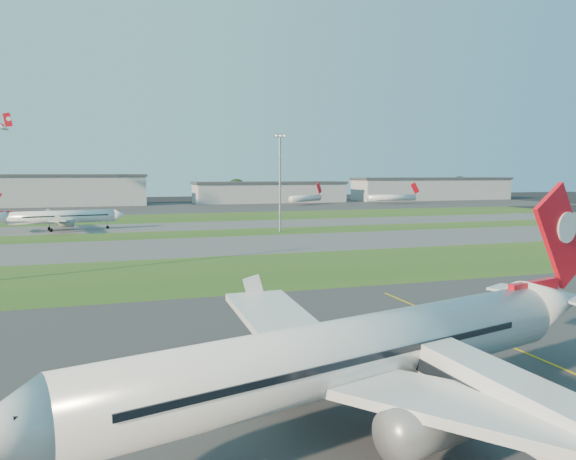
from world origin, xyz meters
name	(u,v)px	position (x,y,z in m)	size (l,w,h in m)	color
ground	(513,378)	(0.00, 0.00, 0.00)	(700.00, 700.00, 0.00)	black
apron_near	(513,378)	(0.00, 0.00, 0.01)	(300.00, 70.00, 0.01)	#333335
grass_strip_a	(294,269)	(0.00, 52.00, 0.01)	(300.00, 34.00, 0.01)	#2D531B
taxiway_a	(246,244)	(0.00, 85.00, 0.01)	(300.00, 32.00, 0.01)	#515154
grass_strip_b	(223,233)	(0.00, 110.00, 0.01)	(300.00, 18.00, 0.01)	#2D531B
taxiway_b	(208,226)	(0.00, 132.00, 0.01)	(300.00, 26.00, 0.01)	#515154
grass_strip_c	(192,217)	(0.00, 165.00, 0.01)	(300.00, 40.00, 0.01)	#2D531B
apron_far	(172,208)	(0.00, 225.00, 0.01)	(400.00, 80.00, 0.01)	#333335
yellow_line	(565,371)	(5.00, 0.00, 0.00)	(0.25, 60.00, 0.02)	gold
jet_bridge	(571,433)	(-9.81, -15.24, 4.01)	(4.20, 26.90, 6.20)	silver
airliner_parked	(356,355)	(-15.13, -4.05, 4.64)	(41.50, 34.83, 13.22)	silver
airliner_taxiing	(61,217)	(-40.64, 129.43, 3.70)	(33.63, 28.32, 10.54)	silver
mini_jet_near	(306,198)	(66.14, 228.63, 3.28)	(23.59, 19.00, 9.48)	silver
mini_jet_far	(392,198)	(110.63, 221.97, 3.28)	(28.64, 4.73, 9.48)	silver
light_mast_centre	(280,176)	(15.00, 108.00, 14.81)	(3.20, 0.70, 25.80)	gray
hangar_west	(70,190)	(-45.00, 255.00, 7.64)	(71.40, 23.00, 15.20)	#9C9EA4
hangar_east	(270,192)	(55.00, 255.00, 5.64)	(81.60, 23.00, 11.20)	#9C9EA4
hangar_far_east	(432,189)	(155.00, 255.00, 6.64)	(96.90, 23.00, 13.20)	#9C9EA4
tree_mid_west	(123,192)	(-20.00, 266.00, 5.84)	(9.90, 9.90, 10.80)	black
tree_mid_east	(236,189)	(40.00, 269.00, 6.81)	(11.55, 11.55, 12.60)	black
tree_east	(362,189)	(115.00, 267.00, 6.16)	(10.45, 10.45, 11.40)	black
tree_far_east	(459,186)	(185.00, 271.00, 7.46)	(12.65, 12.65, 13.80)	black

